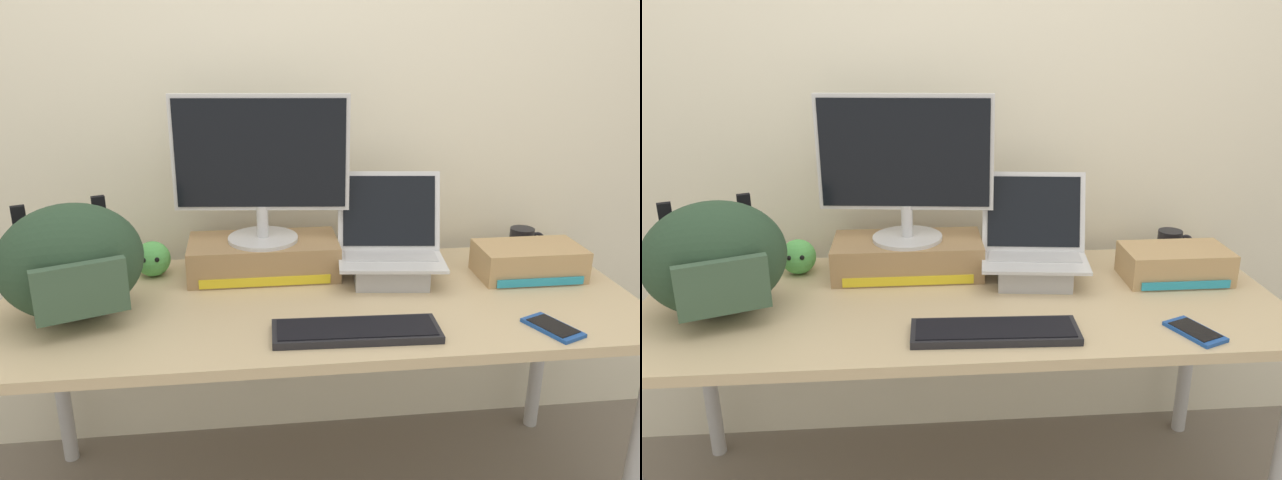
% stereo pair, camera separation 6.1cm
% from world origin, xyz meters
% --- Properties ---
extents(back_wall, '(7.00, 0.10, 2.60)m').
position_xyz_m(back_wall, '(0.00, 0.47, 1.30)').
color(back_wall, silver).
rests_on(back_wall, ground).
extents(desk, '(1.83, 0.74, 0.72)m').
position_xyz_m(desk, '(0.00, 0.00, 0.65)').
color(desk, tan).
rests_on(desk, ground).
extents(toner_box_yellow, '(0.46, 0.23, 0.11)m').
position_xyz_m(toner_box_yellow, '(-0.15, 0.21, 0.77)').
color(toner_box_yellow, '#9E7A51').
rests_on(toner_box_yellow, desk).
extents(desktop_monitor, '(0.53, 0.22, 0.45)m').
position_xyz_m(desktop_monitor, '(-0.15, 0.21, 1.07)').
color(desktop_monitor, silver).
rests_on(desktop_monitor, toner_box_yellow).
extents(open_laptop, '(0.35, 0.29, 0.32)m').
position_xyz_m(open_laptop, '(0.23, 0.13, 0.78)').
color(open_laptop, '#ADADB2').
rests_on(open_laptop, desk).
extents(external_keyboard, '(0.43, 0.15, 0.02)m').
position_xyz_m(external_keyboard, '(0.07, -0.23, 0.73)').
color(external_keyboard, black).
rests_on(external_keyboard, desk).
extents(messenger_backpack, '(0.44, 0.36, 0.32)m').
position_xyz_m(messenger_backpack, '(-0.67, -0.04, 0.88)').
color(messenger_backpack, '#28422D').
rests_on(messenger_backpack, desk).
extents(coffee_mug, '(0.12, 0.08, 0.10)m').
position_xyz_m(coffee_mug, '(0.73, 0.27, 0.77)').
color(coffee_mug, black).
rests_on(coffee_mug, desk).
extents(cell_phone, '(0.13, 0.17, 0.01)m').
position_xyz_m(cell_phone, '(0.58, -0.26, 0.72)').
color(cell_phone, '#19479E').
rests_on(cell_phone, desk).
extents(plush_toy, '(0.11, 0.11, 0.11)m').
position_xyz_m(plush_toy, '(-0.50, 0.24, 0.77)').
color(plush_toy, '#56B256').
rests_on(plush_toy, desk).
extents(toner_box_cyan, '(0.32, 0.18, 0.10)m').
position_xyz_m(toner_box_cyan, '(0.67, 0.09, 0.77)').
color(toner_box_cyan, tan).
rests_on(toner_box_cyan, desk).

